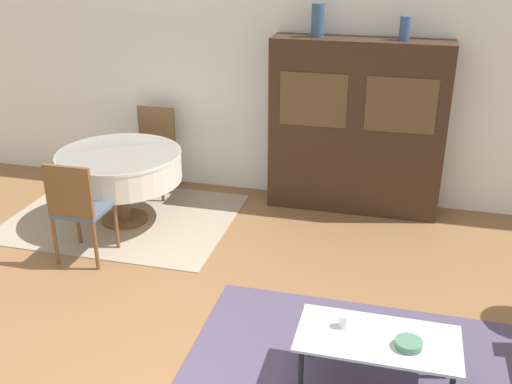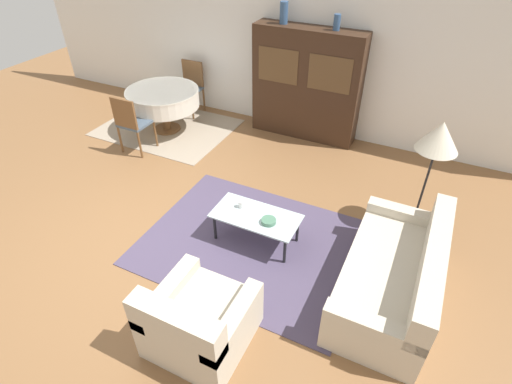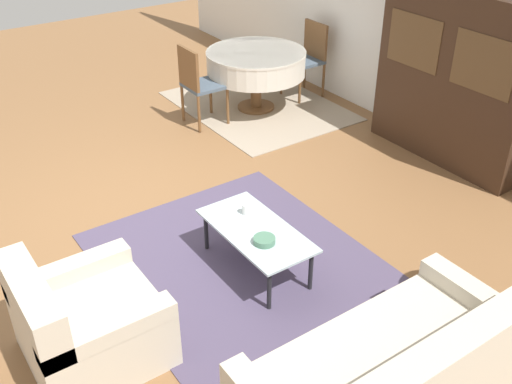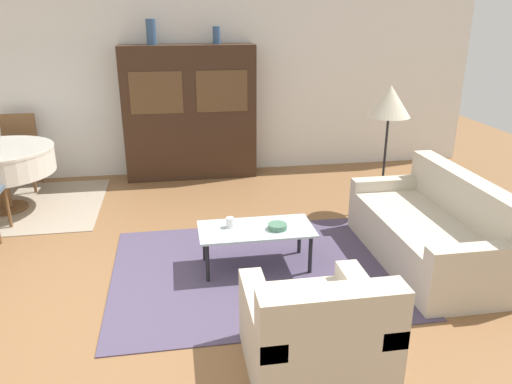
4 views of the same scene
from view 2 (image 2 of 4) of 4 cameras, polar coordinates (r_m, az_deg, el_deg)
The scene contains 16 objects.
ground_plane at distance 5.25m, azimuth -14.96°, elevation -6.16°, with size 14.00×14.00×0.00m, color brown.
wall_back at distance 7.28m, azimuth 2.06°, elevation 19.89°, with size 10.00×0.06×2.70m.
area_rug at distance 4.98m, azimuth -0.42°, elevation -7.36°, with size 2.64×2.06×0.01m.
dining_rug at distance 7.65m, azimuth -12.54°, elevation 8.99°, with size 2.31×1.76×0.01m.
couch at distance 4.45m, azimuth 19.16°, elevation -11.41°, with size 0.89×1.82×0.84m.
armchair at distance 3.92m, azimuth -8.23°, elevation -17.96°, with size 0.87×0.88×0.81m.
coffee_table at distance 4.79m, azimuth 0.00°, elevation -3.73°, with size 1.05×0.52×0.39m.
display_cabinet at distance 6.93m, azimuth 7.18°, elevation 14.96°, with size 1.81×0.41×1.83m.
dining_table at distance 7.31m, azimuth -13.17°, elevation 12.91°, with size 1.26×1.26×0.76m.
dining_chair_near at distance 6.76m, azimuth -17.41°, elevation 9.65°, with size 0.44×0.44×0.97m.
dining_chair_far at distance 7.95m, azimuth -9.38°, elevation 14.94°, with size 0.44×0.44×0.97m.
floor_lamp at distance 4.94m, azimuth 24.68°, elevation 6.88°, with size 0.48×0.48×1.49m.
cup at distance 4.86m, azimuth -2.12°, elevation -1.75°, with size 0.07×0.07×0.09m.
bowl at distance 4.65m, azimuth 1.81°, elevation -4.17°, with size 0.17×0.17×0.05m.
vase_tall at distance 6.76m, azimuth 4.00°, elevation 24.19°, with size 0.13×0.13×0.33m.
vase_short at distance 6.51m, azimuth 11.48°, elevation 22.67°, with size 0.10×0.10×0.23m.
Camera 2 is at (2.83, -2.73, 3.48)m, focal length 28.00 mm.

